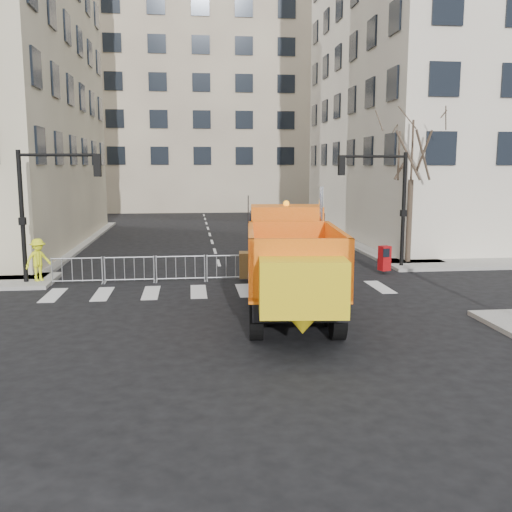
{
  "coord_description": "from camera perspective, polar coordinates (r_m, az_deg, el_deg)",
  "views": [
    {
      "loc": [
        -1.38,
        -16.0,
        4.77
      ],
      "look_at": [
        0.77,
        2.5,
        1.82
      ],
      "focal_mm": 40.0,
      "sensor_mm": 36.0,
      "label": 1
    }
  ],
  "objects": [
    {
      "name": "cop_a",
      "position": [
        23.79,
        5.18,
        -0.13
      ],
      "size": [
        0.81,
        0.6,
        2.03
      ],
      "primitive_type": "imported",
      "rotation": [
        0.0,
        0.0,
        3.3
      ],
      "color": "black",
      "rests_on": "ground"
    },
    {
      "name": "cop_c",
      "position": [
        23.31,
        3.58,
        -0.8
      ],
      "size": [
        0.98,
        0.93,
        1.63
      ],
      "primitive_type": "imported",
      "rotation": [
        0.0,
        0.0,
        3.86
      ],
      "color": "black",
      "rests_on": "ground"
    },
    {
      "name": "building_far",
      "position": [
        68.4,
        -5.65,
        15.01
      ],
      "size": [
        30.0,
        18.0,
        24.0
      ],
      "primitive_type": "cube",
      "color": "gray",
      "rests_on": "ground"
    },
    {
      "name": "plow_truck",
      "position": [
        18.11,
        3.48,
        -0.42
      ],
      "size": [
        4.01,
        10.75,
        4.08
      ],
      "rotation": [
        0.0,
        0.0,
        1.47
      ],
      "color": "black",
      "rests_on": "ground"
    },
    {
      "name": "newspaper_box",
      "position": [
        26.06,
        12.73,
        -0.22
      ],
      "size": [
        0.55,
        0.52,
        1.1
      ],
      "primitive_type": "cube",
      "rotation": [
        0.0,
        0.0,
        0.31
      ],
      "color": "#9F0C0F",
      "rests_on": "sidewalk_back"
    },
    {
      "name": "sidewalk_back",
      "position": [
        24.99,
        -3.36,
        -1.86
      ],
      "size": [
        64.0,
        5.0,
        0.15
      ],
      "primitive_type": "cube",
      "color": "gray",
      "rests_on": "ground"
    },
    {
      "name": "street_tree",
      "position": [
        28.56,
        15.21,
        6.63
      ],
      "size": [
        3.0,
        3.0,
        7.5
      ],
      "primitive_type": null,
      "color": "#382B21",
      "rests_on": "ground"
    },
    {
      "name": "cop_b",
      "position": [
        23.56,
        1.41,
        -0.61
      ],
      "size": [
        0.91,
        0.76,
        1.68
      ],
      "primitive_type": "imported",
      "rotation": [
        0.0,
        0.0,
        2.98
      ],
      "color": "black",
      "rests_on": "ground"
    },
    {
      "name": "crowd_barriers",
      "position": [
        23.99,
        -5.04,
        -1.18
      ],
      "size": [
        12.6,
        0.6,
        1.1
      ],
      "primitive_type": null,
      "color": "#9EA0A5",
      "rests_on": "ground"
    },
    {
      "name": "worker",
      "position": [
        24.7,
        -20.94,
        -0.36
      ],
      "size": [
        1.26,
        1.23,
        1.73
      ],
      "primitive_type": "imported",
      "rotation": [
        0.0,
        0.0,
        0.74
      ],
      "color": "#EFF81D",
      "rests_on": "sidewalk_back"
    },
    {
      "name": "ground",
      "position": [
        16.76,
        -1.66,
        -7.55
      ],
      "size": [
        120.0,
        120.0,
        0.0
      ],
      "primitive_type": "plane",
      "color": "black",
      "rests_on": "ground"
    },
    {
      "name": "traffic_light_left",
      "position": [
        24.5,
        -22.34,
        3.47
      ],
      "size": [
        0.18,
        0.18,
        5.4
      ],
      "primitive_type": "cylinder",
      "color": "black",
      "rests_on": "ground"
    },
    {
      "name": "traffic_light_right",
      "position": [
        27.43,
        14.53,
        4.37
      ],
      "size": [
        0.18,
        0.18,
        5.4
      ],
      "primitive_type": "cylinder",
      "color": "black",
      "rests_on": "ground"
    }
  ]
}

